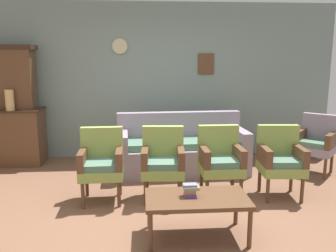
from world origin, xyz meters
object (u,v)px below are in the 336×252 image
at_px(vase_on_cabinet, 10,100).
at_px(coffee_table, 197,201).
at_px(wingback_chair_by_fireplace, 316,141).
at_px(armchair_near_couch_end, 280,158).
at_px(floral_couch, 181,151).
at_px(book_stack_on_table, 190,190).
at_px(armchair_row_middle, 220,158).
at_px(floor_vase_by_wall, 319,142).
at_px(side_cabinet, 9,137).
at_px(armchair_by_doorway, 102,161).
at_px(armchair_near_cabinet, 163,160).

distance_m(vase_on_cabinet, coffee_table, 3.68).
bearing_deg(wingback_chair_by_fireplace, armchair_near_couch_end, -136.67).
height_order(floral_couch, book_stack_on_table, floral_couch).
bearing_deg(armchair_row_middle, coffee_table, -114.10).
bearing_deg(floor_vase_by_wall, wingback_chair_by_fireplace, -120.51).
relative_size(side_cabinet, armchair_by_doorway, 1.28).
xyz_separation_m(wingback_chair_by_fireplace, floor_vase_by_wall, (0.42, 0.72, -0.19)).
bearing_deg(side_cabinet, armchair_near_couch_end, -23.03).
bearing_deg(floor_vase_by_wall, armchair_row_middle, -143.79).
distance_m(armchair_by_doorway, coffee_table, 1.44).
distance_m(armchair_by_doorway, armchair_row_middle, 1.48).
xyz_separation_m(armchair_by_doorway, book_stack_on_table, (0.96, -0.99, -0.01)).
height_order(armchair_by_doorway, floor_vase_by_wall, armchair_by_doorway).
distance_m(armchair_near_cabinet, book_stack_on_table, 1.01).
bearing_deg(armchair_by_doorway, side_cabinet, 135.97).
height_order(vase_on_cabinet, armchair_by_doorway, vase_on_cabinet).
xyz_separation_m(armchair_by_doorway, wingback_chair_by_fireplace, (3.16, 0.84, 0.00)).
bearing_deg(side_cabinet, coffee_table, -44.16).
height_order(armchair_near_cabinet, floor_vase_by_wall, armchair_near_cabinet).
relative_size(armchair_by_doorway, book_stack_on_table, 5.77).
bearing_deg(floral_couch, floor_vase_by_wall, 11.38).
bearing_deg(armchair_near_couch_end, armchair_near_cabinet, 178.75).
xyz_separation_m(armchair_row_middle, armchair_near_couch_end, (0.76, -0.04, 0.00)).
relative_size(armchair_row_middle, armchair_near_couch_end, 1.00).
distance_m(vase_on_cabinet, armchair_near_cabinet, 2.84).
relative_size(book_stack_on_table, floor_vase_by_wall, 0.26).
xyz_separation_m(vase_on_cabinet, armchair_by_doorway, (1.59, -1.49, -0.60)).
bearing_deg(armchair_near_couch_end, coffee_table, -141.28).
distance_m(armchair_near_couch_end, coffee_table, 1.57).
distance_m(armchair_row_middle, book_stack_on_table, 1.13).
xyz_separation_m(side_cabinet, book_stack_on_table, (2.68, -2.64, 0.02)).
relative_size(wingback_chair_by_fireplace, floor_vase_by_wall, 1.47).
bearing_deg(book_stack_on_table, coffee_table, -16.17).
relative_size(armchair_row_middle, floor_vase_by_wall, 1.47).
bearing_deg(armchair_row_middle, floral_couch, 109.85).
relative_size(armchair_near_couch_end, wingback_chair_by_fireplace, 1.00).
relative_size(armchair_near_couch_end, book_stack_on_table, 5.77).
xyz_separation_m(side_cabinet, armchair_by_doorway, (1.72, -1.66, 0.03)).
xyz_separation_m(armchair_near_cabinet, armchair_near_couch_end, (1.49, -0.03, 0.00)).
height_order(floral_couch, armchair_near_couch_end, same).
distance_m(armchair_near_couch_end, wingback_chair_by_fireplace, 1.26).
height_order(armchair_near_couch_end, coffee_table, armchair_near_couch_end).
distance_m(side_cabinet, armchair_row_middle, 3.59).
relative_size(wingback_chair_by_fireplace, book_stack_on_table, 5.77).
xyz_separation_m(armchair_near_cabinet, book_stack_on_table, (0.21, -0.99, -0.01)).
distance_m(armchair_by_doorway, armchair_near_cabinet, 0.76).
xyz_separation_m(armchair_by_doorway, coffee_table, (1.03, -1.00, -0.12)).
distance_m(wingback_chair_by_fireplace, coffee_table, 2.82).
distance_m(vase_on_cabinet, floral_couch, 2.84).
bearing_deg(coffee_table, armchair_row_middle, 65.90).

